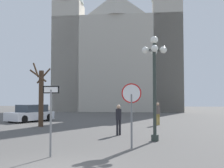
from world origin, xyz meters
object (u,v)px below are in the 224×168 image
cathedral (118,46)px  parked_car_near_white (31,114)px  bare_tree (41,96)px  one_way_arrow_sign (51,113)px  street_lamp (154,72)px  pedestrian_standing (119,117)px  pedestrian_walking (158,111)px  stop_sign (131,102)px

cathedral → parked_car_near_white: bearing=-105.5°
cathedral → bare_tree: (-3.20, -24.49, -8.14)m
one_way_arrow_sign → parked_car_near_white: one_way_arrow_sign is taller
bare_tree → street_lamp: bearing=-35.9°
cathedral → pedestrian_standing: 29.98m
one_way_arrow_sign → street_lamp: bearing=47.5°
street_lamp → pedestrian_walking: size_ratio=2.98×
stop_sign → pedestrian_walking: size_ratio=1.56×
stop_sign → bare_tree: (-6.87, 7.83, 0.34)m
cathedral → street_lamp: 31.36m
stop_sign → street_lamp: bearing=64.7°
stop_sign → bare_tree: bare_tree is taller
stop_sign → parked_car_near_white: stop_sign is taller
bare_tree → cathedral: bearing=82.6°
cathedral → street_lamp: (4.68, -30.20, -7.05)m
stop_sign → parked_car_near_white: 15.16m
stop_sign → pedestrian_walking: (1.50, 9.97, -0.84)m
one_way_arrow_sign → pedestrian_walking: (4.23, 11.92, -0.51)m
street_lamp → pedestrian_walking: (0.50, 7.84, -2.27)m
street_lamp → bare_tree: bearing=144.1°
cathedral → bare_tree: size_ratio=7.38×
stop_sign → bare_tree: 10.42m
one_way_arrow_sign → parked_car_near_white: 15.35m
parked_car_near_white → street_lamp: bearing=-43.3°
bare_tree → pedestrian_standing: bare_tree is taller
parked_car_near_white → stop_sign: bearing=-51.8°
pedestrian_walking → cathedral: bearing=103.0°
one_way_arrow_sign → bare_tree: bare_tree is taller
one_way_arrow_sign → parked_car_near_white: bearing=115.6°
street_lamp → cathedral: bearing=98.8°
street_lamp → pedestrian_walking: bearing=86.4°
stop_sign → bare_tree: size_ratio=0.58×
street_lamp → bare_tree: size_ratio=1.10×
stop_sign → pedestrian_standing: (-0.91, 3.97, -0.86)m
bare_tree → parked_car_near_white: bare_tree is taller
pedestrian_walking → one_way_arrow_sign: bearing=-109.6°
one_way_arrow_sign → pedestrian_standing: one_way_arrow_sign is taller
one_way_arrow_sign → cathedral: bearing=91.6°
pedestrian_walking → pedestrian_standing: (-2.41, -6.00, -0.02)m
street_lamp → parked_car_near_white: street_lamp is taller
parked_car_near_white → pedestrian_standing: bearing=-43.2°
parked_car_near_white → bare_tree: bearing=-58.7°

